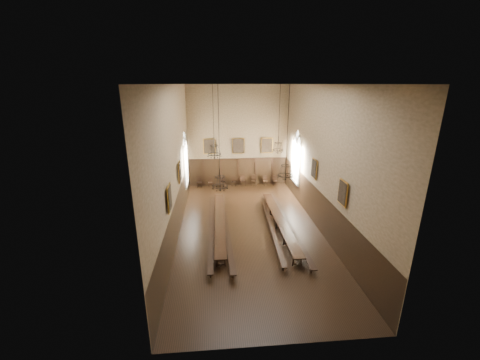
{
  "coord_description": "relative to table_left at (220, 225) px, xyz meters",
  "views": [
    {
      "loc": [
        -2.09,
        -17.1,
        9.01
      ],
      "look_at": [
        -0.48,
        1.5,
        2.89
      ],
      "focal_mm": 22.0,
      "sensor_mm": 36.0,
      "label": 1
    }
  ],
  "objects": [
    {
      "name": "table_right",
      "position": [
        3.88,
        -0.24,
        0.0
      ],
      "size": [
        0.72,
        9.1,
        0.71
      ],
      "rotation": [
        0.0,
        0.0,
        0.01
      ],
      "color": "black",
      "rests_on": "floor"
    },
    {
      "name": "portrait_back_0",
      "position": [
        -0.68,
        8.81,
        3.35
      ],
      "size": [
        1.1,
        0.12,
        1.4
      ],
      "color": "#B8842C",
      "rests_on": "wall_back"
    },
    {
      "name": "chair_5",
      "position": [
        3.32,
        8.43,
        -0.05
      ],
      "size": [
        0.53,
        0.53,
        0.99
      ],
      "rotation": [
        0.0,
        0.0,
        -0.25
      ],
      "color": "black",
      "rests_on": "floor"
    },
    {
      "name": "wall_left",
      "position": [
        -2.59,
        -0.07,
        4.15
      ],
      "size": [
        0.02,
        18.0,
        9.0
      ],
      "primitive_type": "cube",
      "color": "#917959",
      "rests_on": "ground"
    },
    {
      "name": "portrait_right_0",
      "position": [
        6.3,
        0.93,
        3.35
      ],
      "size": [
        0.12,
        1.0,
        1.3
      ],
      "color": "#B8842C",
      "rests_on": "wall_right"
    },
    {
      "name": "wainscot_panelling",
      "position": [
        1.92,
        -0.07,
        0.9
      ],
      "size": [
        9.0,
        18.0,
        2.5
      ],
      "primitive_type": null,
      "color": "black",
      "rests_on": "floor"
    },
    {
      "name": "floor",
      "position": [
        1.92,
        -0.07,
        -0.36
      ],
      "size": [
        9.0,
        18.0,
        0.02
      ],
      "primitive_type": "cube",
      "color": "black",
      "rests_on": "ground"
    },
    {
      "name": "window_right",
      "position": [
        6.35,
        5.43,
        3.05
      ],
      "size": [
        0.2,
        2.2,
        4.6
      ],
      "primitive_type": null,
      "color": "white",
      "rests_on": "wall_right"
    },
    {
      "name": "chandelier_front_left",
      "position": [
        0.04,
        -2.43,
        3.86
      ],
      "size": [
        0.81,
        0.81,
        5.31
      ],
      "color": "black",
      "rests_on": "ceiling"
    },
    {
      "name": "chair_1",
      "position": [
        -0.68,
        8.46,
        -0.09
      ],
      "size": [
        0.43,
        0.43,
        0.86
      ],
      "rotation": [
        0.0,
        0.0,
        0.14
      ],
      "color": "black",
      "rests_on": "floor"
    },
    {
      "name": "table_left",
      "position": [
        0.0,
        0.0,
        0.0
      ],
      "size": [
        0.71,
        9.02,
        0.7
      ],
      "rotation": [
        0.0,
        0.0,
        -0.01
      ],
      "color": "black",
      "rests_on": "floor"
    },
    {
      "name": "ceiling",
      "position": [
        1.92,
        -0.07,
        8.66
      ],
      "size": [
        9.0,
        18.0,
        0.02
      ],
      "primitive_type": "cube",
      "color": "black",
      "rests_on": "ground"
    },
    {
      "name": "bench_left_inner",
      "position": [
        0.38,
        -0.31,
        -0.05
      ],
      "size": [
        0.61,
        10.36,
        0.47
      ],
      "rotation": [
        0.0,
        0.0,
        0.03
      ],
      "color": "black",
      "rests_on": "floor"
    },
    {
      "name": "chair_6",
      "position": [
        4.42,
        8.42,
        -0.07
      ],
      "size": [
        0.46,
        0.46,
        0.92
      ],
      "rotation": [
        0.0,
        0.0,
        0.14
      ],
      "color": "black",
      "rests_on": "floor"
    },
    {
      "name": "chandelier_back_right",
      "position": [
        4.12,
        2.3,
        4.67
      ],
      "size": [
        0.76,
        0.76,
        4.44
      ],
      "color": "black",
      "rests_on": "ceiling"
    },
    {
      "name": "wall_right",
      "position": [
        6.43,
        -0.07,
        4.15
      ],
      "size": [
        0.02,
        18.0,
        9.0
      ],
      "primitive_type": "cube",
      "color": "#917959",
      "rests_on": "ground"
    },
    {
      "name": "portrait_left_1",
      "position": [
        -2.46,
        -3.57,
        3.35
      ],
      "size": [
        0.12,
        1.0,
        1.3
      ],
      "color": "#B8842C",
      "rests_on": "wall_left"
    },
    {
      "name": "portrait_back_1",
      "position": [
        1.92,
        8.81,
        3.35
      ],
      "size": [
        1.1,
        0.12,
        1.4
      ],
      "color": "#B8842C",
      "rests_on": "wall_back"
    },
    {
      "name": "portrait_left_0",
      "position": [
        -2.46,
        0.93,
        3.35
      ],
      "size": [
        0.12,
        1.0,
        1.3
      ],
      "color": "#B8842C",
      "rests_on": "wall_left"
    },
    {
      "name": "chandelier_back_left",
      "position": [
        -0.23,
        2.5,
        4.38
      ],
      "size": [
        0.93,
        0.93,
        4.73
      ],
      "color": "black",
      "rests_on": "ceiling"
    },
    {
      "name": "chair_3",
      "position": [
        1.46,
        8.4,
        -0.07
      ],
      "size": [
        0.43,
        0.43,
        0.93
      ],
      "rotation": [
        0.0,
        0.0,
        0.05
      ],
      "color": "black",
      "rests_on": "floor"
    },
    {
      "name": "chair_2",
      "position": [
        0.41,
        8.5,
        -0.05
      ],
      "size": [
        0.55,
        0.55,
        0.99
      ],
      "rotation": [
        0.0,
        0.0,
        -0.31
      ],
      "color": "black",
      "rests_on": "floor"
    },
    {
      "name": "wall_front",
      "position": [
        1.92,
        -9.08,
        4.15
      ],
      "size": [
        9.0,
        0.02,
        9.0
      ],
      "primitive_type": "cube",
      "color": "#917959",
      "rests_on": "ground"
    },
    {
      "name": "bench_right_inner",
      "position": [
        3.29,
        -0.32,
        -0.08
      ],
      "size": [
        0.71,
        9.5,
        0.43
      ],
      "rotation": [
        0.0,
        0.0,
        -0.04
      ],
      "color": "black",
      "rests_on": "floor"
    },
    {
      "name": "bench_right_outer",
      "position": [
        4.41,
        -0.07,
        -0.04
      ],
      "size": [
        0.4,
        10.74,
        0.48
      ],
      "rotation": [
        0.0,
        0.0,
        0.01
      ],
      "color": "black",
      "rests_on": "floor"
    },
    {
      "name": "portrait_right_1",
      "position": [
        6.3,
        -3.57,
        3.35
      ],
      "size": [
        0.12,
        1.0,
        1.3
      ],
      "color": "#B8842C",
      "rests_on": "wall_right"
    },
    {
      "name": "chair_4",
      "position": [
        2.33,
        8.5,
        -0.06
      ],
      "size": [
        0.52,
        0.52,
        0.95
      ],
      "rotation": [
        0.0,
        0.0,
        0.26
      ],
      "color": "black",
      "rests_on": "floor"
    },
    {
      "name": "bench_left_outer",
      "position": [
        -0.55,
        -0.31,
        -0.06
      ],
      "size": [
        0.31,
        10.08,
        0.45
      ],
      "rotation": [
        0.0,
        0.0,
        -0.0
      ],
      "color": "black",
      "rests_on": "floor"
    },
    {
      "name": "wall_back",
      "position": [
        1.92,
        8.94,
        4.15
      ],
      "size": [
        9.0,
        0.02,
        9.0
      ],
      "primitive_type": "cube",
      "color": "#917959",
      "rests_on": "ground"
    },
    {
      "name": "portrait_back_2",
      "position": [
        4.52,
        8.81,
        3.35
      ],
      "size": [
        1.1,
        0.12,
        1.4
      ],
      "color": "#B8842C",
      "rests_on": "wall_back"
    },
    {
      "name": "chair_7",
      "position": [
        5.31,
        8.4,
        -0.08
      ],
      "size": [
        0.42,
        0.42,
        0.89
      ],
      "rotation": [
        0.0,
        0.0,
        0.06
      ],
      "color": "black",
      "rests_on": "floor"
    },
    {
      "name": "chandelier_front_right",
      "position": [
        3.61,
        -2.12,
        4.23
      ],
      "size": [
        0.84,
        0.84,
        4.89
      ],
      "color": "black",
      "rests_on": "ceiling"
    },
    {
      "name": "window_left",
      "position": [
        -2.51,
        5.43,
        3.05
      ],
      "size": [
        0.2,
        2.2,
        4.6
      ],
      "primitive_type": null,
      "color": "white",
      "rests_on": "wall_left"
    },
    {
      "name": "chair_0",
      "position": [
        -1.69,
        8.44,
        -0.05
      ],
      "size": [
        0.45,
        0.45,
        1.01
      ],
      "rotation": [
        0.0,
        0.0,
        -0.0
      ],
      "color": "black",
      "rests_on": "floor"
    }
  ]
}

